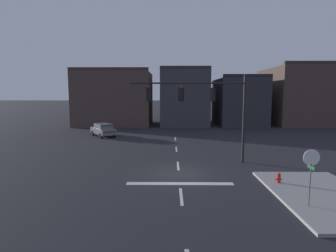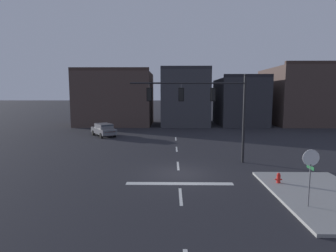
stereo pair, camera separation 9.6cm
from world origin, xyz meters
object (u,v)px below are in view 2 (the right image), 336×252
object	(u,v)px
fire_hydrant	(278,180)
stop_sign	(311,164)
car_lot_nearside	(104,129)
signal_mast_near_side	(207,102)

from	to	relation	value
fire_hydrant	stop_sign	bearing A→B (deg)	-88.62
car_lot_nearside	signal_mast_near_side	bearing A→B (deg)	-48.79
stop_sign	car_lot_nearside	size ratio (longest dim) A/B	0.61
fire_hydrant	car_lot_nearside	bearing A→B (deg)	129.39
stop_sign	car_lot_nearside	distance (m)	26.13
signal_mast_near_side	car_lot_nearside	distance (m)	17.56
signal_mast_near_side	car_lot_nearside	xyz separation A→B (m)	(-11.29, 12.89, -3.85)
signal_mast_near_side	fire_hydrant	size ratio (longest dim) A/B	11.73
car_lot_nearside	fire_hydrant	size ratio (longest dim) A/B	6.19
car_lot_nearside	fire_hydrant	bearing A→B (deg)	-50.61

